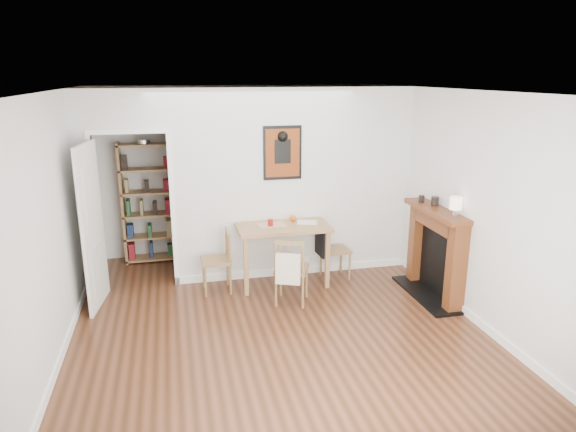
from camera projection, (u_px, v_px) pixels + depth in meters
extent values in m
plane|color=brown|center=(274.00, 321.00, 5.96)|extent=(5.20, 5.20, 0.00)
plane|color=silver|center=(240.00, 170.00, 8.05)|extent=(4.50, 0.00, 4.50)
plane|color=silver|center=(356.00, 321.00, 3.17)|extent=(4.50, 0.00, 4.50)
plane|color=silver|center=(53.00, 226.00, 5.12)|extent=(0.00, 5.20, 5.20)
plane|color=silver|center=(458.00, 202.00, 6.10)|extent=(0.00, 5.20, 5.20)
plane|color=silver|center=(272.00, 91.00, 5.26)|extent=(5.20, 5.20, 0.00)
cube|color=silver|center=(294.00, 184.00, 7.05)|extent=(3.35, 0.10, 2.60)
cube|color=silver|center=(86.00, 194.00, 6.47)|extent=(0.25, 0.10, 2.60)
cube|color=silver|center=(127.00, 111.00, 6.31)|extent=(0.90, 0.10, 0.55)
cube|color=white|center=(96.00, 215.00, 6.56)|extent=(0.06, 0.14, 2.05)
cube|color=white|center=(173.00, 211.00, 6.77)|extent=(0.06, 0.14, 2.05)
cube|color=white|center=(295.00, 271.00, 7.33)|extent=(3.35, 0.02, 0.10)
cube|color=white|center=(57.00, 369.00, 4.90)|extent=(0.02, 4.00, 0.10)
cube|color=white|center=(476.00, 320.00, 5.87)|extent=(0.02, 4.00, 0.10)
cube|color=white|center=(92.00, 227.00, 6.13)|extent=(0.15, 0.80, 2.00)
cube|color=black|center=(282.00, 153.00, 6.83)|extent=(0.52, 0.02, 0.72)
cube|color=maroon|center=(283.00, 153.00, 6.82)|extent=(0.46, 0.00, 0.64)
cube|color=#A6774D|center=(282.00, 226.00, 6.85)|extent=(1.22, 0.77, 0.04)
cube|color=#A6774D|center=(246.00, 267.00, 6.54)|extent=(0.06, 0.06, 0.79)
cube|color=#A6774D|center=(327.00, 260.00, 6.78)|extent=(0.06, 0.06, 0.79)
cube|color=#A6774D|center=(239.00, 250.00, 7.14)|extent=(0.06, 0.06, 0.79)
cube|color=#A6774D|center=(314.00, 245.00, 7.38)|extent=(0.06, 0.06, 0.79)
cube|color=black|center=(321.00, 241.00, 7.02)|extent=(0.11, 0.33, 0.42)
cube|color=beige|center=(288.00, 268.00, 6.10)|extent=(0.31, 0.20, 0.37)
cube|color=#A6774D|center=(123.00, 204.00, 7.58)|extent=(0.04, 0.31, 1.81)
cube|color=#A6774D|center=(173.00, 201.00, 7.74)|extent=(0.04, 0.31, 1.81)
cube|color=#A6774D|center=(152.00, 257.00, 7.89)|extent=(0.76, 0.31, 0.03)
cube|color=#A6774D|center=(149.00, 214.00, 7.71)|extent=(0.76, 0.31, 0.03)
cube|color=#A6774D|center=(144.00, 145.00, 7.43)|extent=(0.76, 0.31, 0.03)
cube|color=maroon|center=(148.00, 203.00, 7.66)|extent=(0.67, 0.25, 0.25)
cube|color=#5E3016|center=(456.00, 269.00, 6.05)|extent=(0.20, 0.16, 1.10)
cube|color=#5E3016|center=(417.00, 243.00, 6.98)|extent=(0.20, 0.16, 1.10)
cube|color=#5E3016|center=(437.00, 211.00, 6.35)|extent=(0.30, 1.21, 0.06)
cube|color=#5E3016|center=(438.00, 221.00, 6.39)|extent=(0.20, 0.85, 0.20)
cube|color=black|center=(439.00, 262.00, 6.55)|extent=(0.08, 0.81, 0.88)
cube|color=black|center=(428.00, 294.00, 6.64)|extent=(0.45, 1.25, 0.03)
cylinder|color=maroon|center=(270.00, 223.00, 6.75)|extent=(0.07, 0.07, 0.09)
sphere|color=#D95B0B|center=(293.00, 218.00, 6.97)|extent=(0.09, 0.09, 0.09)
cube|color=beige|center=(272.00, 225.00, 6.81)|extent=(0.37, 0.28, 0.00)
cube|color=silver|center=(307.00, 222.00, 6.91)|extent=(0.31, 0.26, 0.01)
cylinder|color=silver|center=(455.00, 213.00, 5.98)|extent=(0.07, 0.07, 0.09)
cylinder|color=white|center=(456.00, 203.00, 5.95)|extent=(0.15, 0.15, 0.15)
cylinder|color=black|center=(435.00, 201.00, 6.47)|extent=(0.10, 0.10, 0.11)
cylinder|color=black|center=(421.00, 199.00, 6.64)|extent=(0.07, 0.07, 0.09)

